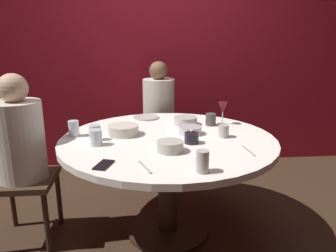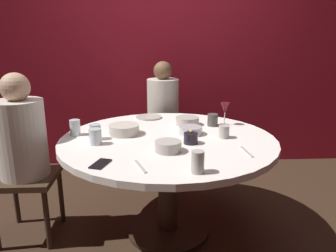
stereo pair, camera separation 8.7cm
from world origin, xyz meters
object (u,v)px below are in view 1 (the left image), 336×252
(bowl_small_white, at_px, (186,121))
(bowl_sauce_side, at_px, (170,146))
(cup_by_right_diner, at_px, (202,162))
(dinner_plate, at_px, (146,117))
(dining_table, at_px, (168,155))
(bowl_salad_center, at_px, (123,130))
(seated_diner_left, at_px, (19,142))
(cup_near_candle, at_px, (211,119))
(cup_by_left_diner, at_px, (95,133))
(cup_center_front, at_px, (224,131))
(seated_diner_back, at_px, (159,108))
(cup_beside_wine, at_px, (74,129))
(wine_glass, at_px, (223,108))
(candle_holder, at_px, (192,138))
(cell_phone, at_px, (104,165))
(bowl_serving_large, at_px, (190,130))
(cup_far_edge, at_px, (96,138))

(bowl_small_white, height_order, bowl_sauce_side, bowl_sauce_side)
(cup_by_right_diner, bearing_deg, dinner_plate, 102.45)
(dining_table, distance_m, bowl_salad_center, 0.36)
(seated_diner_left, xyz_separation_m, cup_near_candle, (1.34, 0.28, 0.05))
(dining_table, height_order, cup_by_left_diner, cup_by_left_diner)
(cup_center_front, bearing_deg, dining_table, 175.27)
(dining_table, bearing_deg, bowl_small_white, 62.42)
(cup_near_candle, bearing_deg, bowl_small_white, 168.27)
(seated_diner_back, height_order, dinner_plate, seated_diner_back)
(bowl_small_white, xyz_separation_m, cup_by_left_diner, (-0.65, -0.34, 0.02))
(seated_diner_left, distance_m, bowl_sauce_side, 1.01)
(cup_near_candle, xyz_separation_m, cup_beside_wine, (-1.00, -0.20, 0.01))
(bowl_small_white, xyz_separation_m, cup_near_candle, (0.19, -0.04, 0.02))
(cup_by_right_diner, bearing_deg, wine_glass, 69.64)
(dining_table, xyz_separation_m, cup_by_left_diner, (-0.49, -0.02, 0.18))
(seated_diner_left, distance_m, candle_holder, 1.13)
(seated_diner_back, bearing_deg, cup_beside_wine, -34.92)
(bowl_sauce_side, distance_m, cup_near_candle, 0.68)
(wine_glass, xyz_separation_m, cup_by_right_diner, (-0.34, -0.91, -0.07))
(seated_diner_back, xyz_separation_m, candle_holder, (0.14, -1.15, 0.04))
(wine_glass, distance_m, bowl_salad_center, 0.80)
(cup_beside_wine, bearing_deg, cup_by_left_diner, -33.66)
(dining_table, relative_size, bowl_salad_center, 6.87)
(seated_diner_left, xyz_separation_m, cell_phone, (0.60, -0.47, 0.01))
(dining_table, xyz_separation_m, seated_diner_back, (0.00, 1.01, 0.12))
(cell_phone, relative_size, cup_by_left_diner, 1.36)
(dining_table, distance_m, wine_glass, 0.61)
(cell_phone, height_order, bowl_serving_large, bowl_serving_large)
(cup_beside_wine, bearing_deg, bowl_sauce_side, -30.33)
(candle_holder, distance_m, cup_by_right_diner, 0.47)
(wine_glass, distance_m, cup_by_right_diner, 0.97)
(candle_holder, height_order, bowl_sauce_side, candle_holder)
(candle_holder, bearing_deg, dinner_plate, 111.67)
(dining_table, relative_size, cup_beside_wine, 13.45)
(seated_diner_back, xyz_separation_m, cup_beside_wine, (-0.64, -0.92, 0.06))
(candle_holder, height_order, cup_by_right_diner, cup_by_right_diner)
(bowl_salad_center, bearing_deg, cup_by_left_diner, -149.25)
(bowl_small_white, bearing_deg, candle_holder, -93.45)
(cup_near_candle, distance_m, cup_far_edge, 0.92)
(bowl_small_white, relative_size, cup_center_front, 2.11)
(cell_phone, relative_size, bowl_sauce_side, 0.88)
(seated_diner_back, xyz_separation_m, cup_by_left_diner, (-0.49, -1.03, 0.06))
(dining_table, height_order, seated_diner_left, seated_diner_left)
(dining_table, xyz_separation_m, cup_near_candle, (0.36, 0.28, 0.18))
(dining_table, distance_m, cup_by_right_diner, 0.64)
(cell_phone, relative_size, bowl_small_white, 0.77)
(wine_glass, xyz_separation_m, bowl_small_white, (-0.29, 0.01, -0.10))
(dinner_plate, relative_size, bowl_sauce_side, 1.37)
(cup_beside_wine, bearing_deg, bowl_small_white, 16.12)
(bowl_serving_large, relative_size, bowl_small_white, 0.91)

